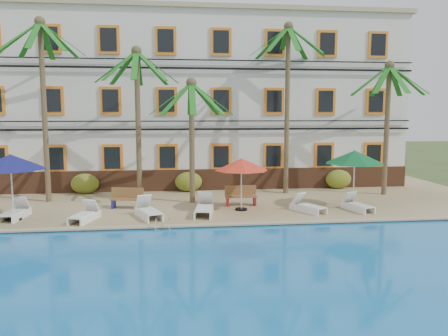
{
  "coord_description": "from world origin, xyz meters",
  "views": [
    {
      "loc": [
        -1.15,
        -17.37,
        4.58
      ],
      "look_at": [
        1.21,
        3.0,
        2.0
      ],
      "focal_mm": 35.0,
      "sensor_mm": 36.0,
      "label": 1
    }
  ],
  "objects": [
    {
      "name": "palm_b",
      "position": [
        -2.86,
        4.4,
        5.1
      ],
      "size": [
        4.0,
        4.0,
        7.55
      ],
      "color": "brown",
      "rests_on": "pool_deck"
    },
    {
      "name": "pool_deck",
      "position": [
        0.0,
        5.0,
        0.12
      ],
      "size": [
        30.0,
        12.0,
        0.25
      ],
      "primitive_type": "cube",
      "color": "tan",
      "rests_on": "ground"
    },
    {
      "name": "palm_e",
      "position": [
        10.03,
        4.57,
        4.8
      ],
      "size": [
        4.0,
        4.0,
        7.04
      ],
      "color": "brown",
      "rests_on": "pool_deck"
    },
    {
      "name": "hotel_building",
      "position": [
        0.0,
        9.98,
        5.37
      ],
      "size": [
        25.4,
        6.44,
        10.22
      ],
      "color": "silver",
      "rests_on": "pool_deck"
    },
    {
      "name": "umbrella_blue",
      "position": [
        -7.68,
        0.9,
        2.62
      ],
      "size": [
        2.78,
        2.78,
        2.77
      ],
      "color": "black",
      "rests_on": "pool_deck"
    },
    {
      "name": "shrub_right",
      "position": [
        8.28,
        6.6,
        0.8
      ],
      "size": [
        1.5,
        0.9,
        1.1
      ],
      "primitive_type": "ellipsoid",
      "color": "#245E1B",
      "rests_on": "pool_deck"
    },
    {
      "name": "pool_ladder",
      "position": [
        -1.61,
        -1.0,
        0.25
      ],
      "size": [
        0.54,
        0.74,
        0.74
      ],
      "color": "silver",
      "rests_on": "ground"
    },
    {
      "name": "lounger_e",
      "position": [
        4.68,
        0.98,
        0.51
      ],
      "size": [
        1.37,
        1.78,
        0.8
      ],
      "color": "white",
      "rests_on": "pool_deck"
    },
    {
      "name": "bench_left",
      "position": [
        -3.28,
        2.68,
        0.72
      ],
      "size": [
        1.56,
        0.76,
        0.93
      ],
      "color": "olive",
      "rests_on": "pool_deck"
    },
    {
      "name": "lounger_d",
      "position": [
        0.12,
        0.96,
        0.55
      ],
      "size": [
        0.99,
        2.06,
        0.93
      ],
      "color": "white",
      "rests_on": "pool_deck"
    },
    {
      "name": "lounger_a",
      "position": [
        -7.7,
        1.16,
        0.52
      ],
      "size": [
        0.82,
        1.84,
        0.84
      ],
      "color": "white",
      "rests_on": "pool_deck"
    },
    {
      "name": "bench_right",
      "position": [
        1.97,
        2.69,
        0.72
      ],
      "size": [
        1.51,
        0.52,
        0.93
      ],
      "color": "olive",
      "rests_on": "pool_deck"
    },
    {
      "name": "lounger_b",
      "position": [
        -4.76,
        0.41,
        0.51
      ],
      "size": [
        1.08,
        1.81,
        0.81
      ],
      "color": "white",
      "rests_on": "pool_deck"
    },
    {
      "name": "lounger_f",
      "position": [
        6.97,
        0.98,
        0.51
      ],
      "size": [
        1.04,
        1.77,
        0.79
      ],
      "color": "white",
      "rests_on": "pool_deck"
    },
    {
      "name": "palm_d",
      "position": [
        4.9,
        5.57,
        5.98
      ],
      "size": [
        4.0,
        4.0,
        9.08
      ],
      "color": "brown",
      "rests_on": "pool_deck"
    },
    {
      "name": "palm_a",
      "position": [
        -7.32,
        4.66,
        5.85
      ],
      "size": [
        4.0,
        4.0,
        8.86
      ],
      "color": "brown",
      "rests_on": "pool_deck"
    },
    {
      "name": "palm_c",
      "position": [
        -0.28,
        3.65,
        4.18
      ],
      "size": [
        4.0,
        4.0,
        6.01
      ],
      "color": "brown",
      "rests_on": "pool_deck"
    },
    {
      "name": "pool_coping",
      "position": [
        0.0,
        -0.9,
        0.28
      ],
      "size": [
        30.0,
        0.35,
        0.06
      ],
      "primitive_type": "cube",
      "color": "tan",
      "rests_on": "pool_deck"
    },
    {
      "name": "umbrella_green",
      "position": [
        7.07,
        1.64,
        2.57
      ],
      "size": [
        2.72,
        2.72,
        2.72
      ],
      "color": "black",
      "rests_on": "pool_deck"
    },
    {
      "name": "shrub_left",
      "position": [
        -5.95,
        6.6,
        0.8
      ],
      "size": [
        1.5,
        0.9,
        1.1
      ],
      "primitive_type": "ellipsoid",
      "color": "#245E1B",
      "rests_on": "pool_deck"
    },
    {
      "name": "shrub_mid",
      "position": [
        -0.36,
        6.6,
        0.8
      ],
      "size": [
        1.5,
        0.9,
        1.1
      ],
      "primitive_type": "ellipsoid",
      "color": "#245E1B",
      "rests_on": "pool_deck"
    },
    {
      "name": "swimming_pool",
      "position": [
        0.0,
        -7.0,
        0.1
      ],
      "size": [
        26.0,
        12.0,
        0.2
      ],
      "primitive_type": "cube",
      "color": "#1973BF",
      "rests_on": "ground"
    },
    {
      "name": "ground",
      "position": [
        0.0,
        0.0,
        0.0
      ],
      "size": [
        100.0,
        100.0,
        0.0
      ],
      "primitive_type": "plane",
      "color": "#384C23",
      "rests_on": "ground"
    },
    {
      "name": "lounger_c",
      "position": [
        -2.25,
        0.69,
        0.54
      ],
      "size": [
        1.32,
        2.02,
        0.9
      ],
      "color": "white",
      "rests_on": "pool_deck"
    },
    {
      "name": "umbrella_red",
      "position": [
        1.83,
        1.65,
        2.31
      ],
      "size": [
        2.41,
        2.41,
        2.41
      ],
      "color": "black",
      "rests_on": "pool_deck"
    }
  ]
}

